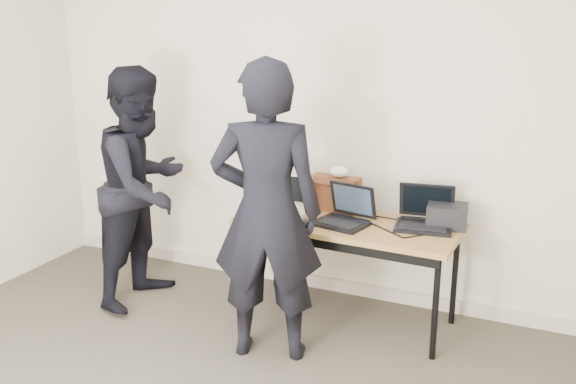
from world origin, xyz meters
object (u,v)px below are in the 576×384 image
Objects in this scene: laptop_center at (345,215)px; leather_satchel at (334,193)px; laptop_beige at (284,207)px; equipment_box at (447,216)px; laptop_right at (425,217)px; desk at (347,230)px; person_typist at (266,213)px; person_observer at (144,187)px.

laptop_center is 0.31m from leather_satchel.
laptop_beige is 0.93× the size of leather_satchel.
leather_satchel reaches higher than equipment_box.
laptop_beige is 0.97m from laptop_right.
equipment_box is (0.81, -0.04, -0.05)m from leather_satchel.
leather_satchel reaches higher than desk.
equipment_box is (1.09, 0.20, 0.02)m from laptop_beige.
laptop_beige is 0.83× the size of laptop_right.
laptop_center is 0.68m from person_typist.
person_observer reaches higher than laptop_center.
laptop_right is (0.49, 0.14, 0.12)m from desk.
desk is 4.15× the size of leather_satchel.
person_typist is at bearing -144.24° from laptop_right.
leather_satchel is (-0.18, 0.23, 0.19)m from desk.
laptop_beige is 0.87× the size of laptop_center.
person_observer reaches higher than equipment_box.
equipment_box is at bearing 0.20° from leather_satchel.
person_observer is (-2.10, -0.45, 0.07)m from equipment_box.
laptop_beige is at bearing -169.48° from equipment_box.
laptop_center reaches higher than equipment_box.
person_typist is (-0.29, -0.60, 0.15)m from laptop_center.
laptop_beige is 1.11m from equipment_box.
leather_satchel is 0.21× the size of person_observer.
laptop_beige is at bearing -169.80° from laptop_center.
person_typist reaches higher than laptop_beige.
person_typist reaches higher than laptop_right.
equipment_box is at bearing 13.03° from laptop_right.
desk is at bearing -163.07° from equipment_box.
laptop_center is 0.23× the size of person_observer.
person_typist is at bearing -74.46° from laptop_beige.
leather_satchel is 1.38m from person_observer.
leather_satchel is 0.20× the size of person_typist.
desk is at bearing -133.89° from person_typist.
laptop_beige is (-0.46, -0.01, 0.11)m from desk.
person_typist reaches higher than equipment_box.
desk is 1.50m from person_observer.
laptop_center is at bearing -170.05° from laptop_right.
laptop_beige is 0.20× the size of person_observer.
leather_satchel is at bearing -67.25° from person_observer.
laptop_center is at bearing -78.78° from person_observer.
laptop_beige reaches higher than laptop_center.
desk is 0.47m from laptop_beige.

